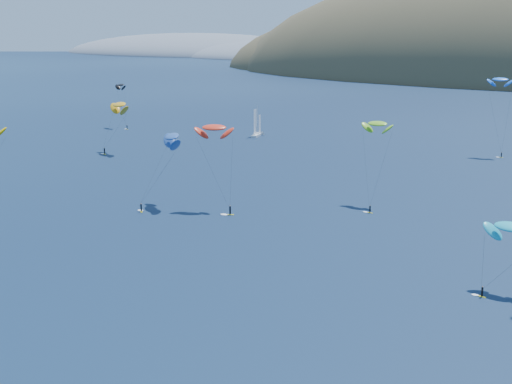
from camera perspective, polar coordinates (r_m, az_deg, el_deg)
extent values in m
ellipsoid|color=#3D3526|center=(661.84, 11.58, 9.03)|extent=(340.00, 240.00, 120.00)
ellipsoid|color=slate|center=(967.16, -4.84, 10.79)|extent=(400.00, 240.00, 60.00)
ellipsoid|color=slate|center=(860.18, 1.47, 10.57)|extent=(240.00, 180.00, 44.00)
cube|color=silver|center=(263.72, 0.04, 4.56)|extent=(3.82, 8.16, 0.95)
cylinder|color=silver|center=(263.37, 0.10, 5.76)|extent=(0.15, 0.15, 11.05)
cube|color=gold|center=(232.45, -12.02, 2.97)|extent=(1.68, 1.16, 0.09)
cylinder|color=black|center=(232.27, -12.03, 3.22)|extent=(0.38, 0.38, 1.75)
sphere|color=#8C6047|center=(232.09, -12.04, 3.46)|extent=(0.29, 0.29, 0.29)
ellipsoid|color=orange|center=(233.78, -10.87, 6.89)|extent=(11.51, 9.03, 5.82)
cube|color=gold|center=(159.92, 9.09, -1.65)|extent=(1.35, 0.48, 0.07)
cylinder|color=black|center=(159.71, 9.11, -1.36)|extent=(0.31, 0.31, 1.42)
sphere|color=#8C6047|center=(159.50, 9.12, -1.07)|extent=(0.24, 0.24, 0.24)
ellipsoid|color=#70BD21|center=(166.70, 9.70, 5.42)|extent=(7.49, 3.89, 4.06)
cube|color=gold|center=(235.04, 19.02, 2.63)|extent=(1.30, 0.52, 0.07)
cylinder|color=black|center=(234.90, 19.04, 2.83)|extent=(0.30, 0.30, 1.36)
sphere|color=#8C6047|center=(234.77, 19.05, 3.01)|extent=(0.23, 0.23, 0.23)
ellipsoid|color=blue|center=(237.16, 18.97, 8.52)|extent=(7.80, 4.33, 4.15)
cube|color=gold|center=(116.28, 17.62, -7.99)|extent=(1.34, 0.63, 0.07)
cylinder|color=black|center=(115.99, 17.65, -7.61)|extent=(0.30, 0.30, 1.38)
sphere|color=#8C6047|center=(115.71, 17.67, -7.24)|extent=(0.23, 0.23, 0.23)
ellipsoid|color=#15A3C0|center=(117.54, 19.71, -2.64)|extent=(8.74, 5.35, 4.55)
cube|color=gold|center=(156.38, -2.08, -1.83)|extent=(1.66, 1.09, 0.09)
cylinder|color=black|center=(156.11, -2.09, -1.47)|extent=(0.38, 0.38, 1.72)
sphere|color=#8C6047|center=(155.86, -2.09, -1.12)|extent=(0.29, 0.29, 0.29)
ellipsoid|color=red|center=(159.90, -3.37, 5.18)|extent=(9.22, 7.03, 4.67)
cube|color=gold|center=(160.79, -9.16, -1.57)|extent=(1.37, 1.30, 0.08)
cylinder|color=black|center=(160.56, -9.17, -1.25)|extent=(0.34, 0.34, 1.57)
sphere|color=#8C6047|center=(160.33, -9.19, -0.93)|extent=(0.26, 0.26, 0.26)
ellipsoid|color=#224893|center=(164.19, -6.74, 4.44)|extent=(10.10, 9.76, 5.35)
cube|color=gold|center=(285.28, -10.27, 4.96)|extent=(1.42, 0.86, 0.08)
cylinder|color=black|center=(285.16, -10.28, 5.13)|extent=(0.32, 0.32, 1.46)
sphere|color=#8C6047|center=(285.04, -10.28, 5.30)|extent=(0.25, 0.25, 0.25)
ellipsoid|color=black|center=(290.91, -10.78, 8.41)|extent=(7.22, 5.22, 3.66)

